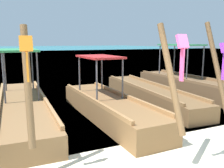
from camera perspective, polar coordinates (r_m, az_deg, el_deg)
The scene contains 5 objects.
sea_water at distance 64.58m, azimuth -22.01°, elevation 7.26°, with size 120.00×120.00×0.00m, color #147A89.
longtail_boat_orange_ribbon at distance 7.78m, azimuth -20.17°, elevation -4.92°, with size 1.53×6.85×2.52m.
longtail_boat_pink_ribbon at distance 7.17m, azimuth -0.87°, elevation -5.26°, with size 1.27×5.75×2.59m.
longtail_boat_violet_ribbon at distance 9.41m, azimuth 8.69°, elevation -2.19°, with size 1.50×7.02×2.73m.
longtail_boat_green_ribbon at distance 10.89m, azimuth 18.08°, elevation -0.35°, with size 1.27×6.84×2.64m.
Camera 1 is at (-2.95, -2.13, 2.24)m, focal length 39.02 mm.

